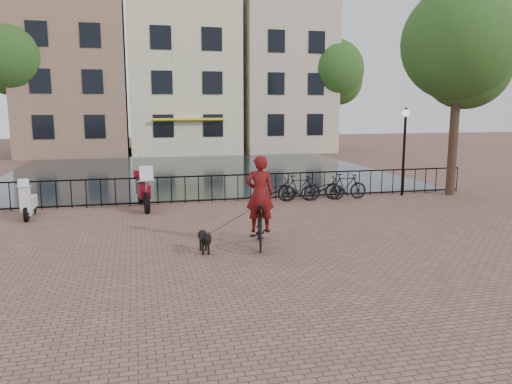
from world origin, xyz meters
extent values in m
plane|color=brown|center=(0.00, 0.00, 0.00)|extent=(100.00, 100.00, 0.00)
plane|color=black|center=(0.00, 17.30, 0.00)|extent=(20.00, 20.00, 0.00)
cube|color=black|center=(0.00, 8.00, 1.00)|extent=(20.00, 0.05, 0.05)
cube|color=black|center=(0.00, 8.00, 0.08)|extent=(20.00, 0.05, 0.05)
cube|color=#7F5A4A|center=(-7.50, 30.00, 6.00)|extent=(7.50, 9.00, 12.00)
cube|color=#BEB68F|center=(0.50, 30.00, 5.50)|extent=(8.00, 9.00, 11.00)
cube|color=black|center=(0.50, 30.00, 11.40)|extent=(8.00, 9.00, 0.80)
cube|color=gold|center=(0.50, 25.30, 2.60)|extent=(5.00, 0.60, 0.15)
cube|color=#CAB296|center=(8.50, 30.00, 6.25)|extent=(7.00, 9.00, 12.50)
cylinder|color=black|center=(-11.00, 27.00, 3.15)|extent=(0.36, 0.36, 6.30)
sphere|color=#264A18|center=(-11.00, 27.00, 6.75)|extent=(5.04, 5.04, 5.04)
cylinder|color=black|center=(9.20, 7.30, 2.80)|extent=(0.36, 0.36, 5.60)
sphere|color=#264A18|center=(9.20, 7.30, 6.00)|extent=(4.48, 4.48, 4.48)
cylinder|color=black|center=(12.00, 27.00, 2.97)|extent=(0.36, 0.36, 5.95)
sphere|color=#264A18|center=(12.00, 27.00, 6.38)|extent=(4.76, 4.76, 4.76)
cylinder|color=black|center=(7.20, 7.60, 1.60)|extent=(0.10, 0.10, 3.20)
sphere|color=beige|center=(7.20, 7.60, 3.30)|extent=(0.30, 0.30, 0.30)
imported|color=black|center=(-0.21, 1.73, 0.60)|extent=(0.99, 2.09, 1.21)
imported|color=#5B0D0D|center=(-0.21, 1.73, 1.57)|extent=(0.97, 0.74, 2.37)
imported|color=black|center=(1.80, 7.40, 0.45)|extent=(1.77, 0.77, 0.90)
imported|color=black|center=(2.75, 7.40, 0.50)|extent=(1.69, 0.58, 1.00)
imported|color=black|center=(3.70, 7.40, 0.45)|extent=(1.76, 0.75, 0.90)
imported|color=black|center=(4.65, 7.40, 0.50)|extent=(1.69, 0.58, 1.00)
camera|label=1|loc=(-3.23, -10.35, 3.57)|focal=35.00mm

